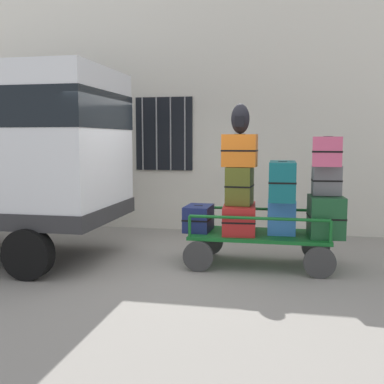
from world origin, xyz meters
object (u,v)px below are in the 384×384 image
at_px(suitcase_midleft_middle, 240,186).
at_px(suitcase_midleft_top, 240,151).
at_px(suitcase_left_bottom, 199,218).
at_px(suitcase_midright_top, 328,151).
at_px(suitcase_center_middle, 282,181).
at_px(luggage_cart, 260,240).
at_px(suitcase_midleft_bottom, 239,218).
at_px(suitcase_center_bottom, 282,217).
at_px(backpack, 240,119).
at_px(suitcase_midright_bottom, 326,216).
at_px(suitcase_midright_middle, 327,180).

bearing_deg(suitcase_midleft_middle, suitcase_midleft_top, -90.00).
xyz_separation_m(suitcase_left_bottom, suitcase_midright_top, (1.88, -0.06, 1.04)).
bearing_deg(suitcase_center_middle, suitcase_midleft_middle, 175.58).
bearing_deg(suitcase_left_bottom, luggage_cart, -1.98).
xyz_separation_m(suitcase_midleft_bottom, suitcase_center_bottom, (0.63, -0.03, 0.05)).
xyz_separation_m(suitcase_center_middle, backpack, (-0.63, 0.03, 0.90)).
bearing_deg(suitcase_midleft_top, suitcase_midleft_bottom, 90.00).
bearing_deg(suitcase_midleft_bottom, luggage_cart, -6.56).
bearing_deg(suitcase_midleft_bottom, suitcase_midleft_top, -90.00).
xyz_separation_m(suitcase_midleft_top, suitcase_midright_bottom, (1.26, -0.00, -0.94)).
relative_size(suitcase_midleft_middle, backpack, 1.30).
distance_m(suitcase_left_bottom, suitcase_midleft_middle, 0.81).
height_order(suitcase_midleft_bottom, suitcase_center_bottom, suitcase_center_bottom).
bearing_deg(suitcase_midleft_middle, suitcase_midright_bottom, -2.49).
bearing_deg(suitcase_midright_middle, backpack, -178.01).
bearing_deg(suitcase_left_bottom, suitcase_midright_top, -1.78).
distance_m(suitcase_midleft_middle, suitcase_midright_middle, 1.26).
xyz_separation_m(suitcase_left_bottom, suitcase_midright_middle, (1.88, 0.01, 0.62)).
distance_m(luggage_cart, suitcase_midright_middle, 1.31).
xyz_separation_m(suitcase_midright_middle, backpack, (-1.25, -0.04, 0.89)).
xyz_separation_m(suitcase_left_bottom, suitcase_midleft_top, (0.63, -0.07, 1.04)).
bearing_deg(suitcase_midright_middle, suitcase_midleft_top, -176.58).
distance_m(luggage_cart, suitcase_midleft_bottom, 0.44).
bearing_deg(suitcase_midright_middle, suitcase_center_middle, -173.52).
height_order(suitcase_center_middle, suitcase_midright_top, suitcase_midright_top).
xyz_separation_m(suitcase_center_middle, suitcase_midright_middle, (0.63, 0.07, 0.01)).
distance_m(suitcase_left_bottom, suitcase_center_middle, 1.40).
height_order(luggage_cart, suitcase_left_bottom, suitcase_left_bottom).
bearing_deg(suitcase_midleft_top, suitcase_midleft_middle, 90.00).
distance_m(suitcase_center_bottom, suitcase_midright_middle, 0.84).
bearing_deg(suitcase_center_middle, suitcase_midleft_top, -179.66).
bearing_deg(suitcase_midleft_bottom, suitcase_midright_middle, 0.08).
bearing_deg(backpack, suitcase_midleft_bottom, 91.18).
distance_m(suitcase_midleft_bottom, suitcase_midright_middle, 1.39).
distance_m(suitcase_midright_middle, suitcase_midright_top, 0.43).
xyz_separation_m(suitcase_midright_bottom, suitcase_midright_top, (0.00, 0.01, 0.94)).
xyz_separation_m(luggage_cart, backpack, (-0.31, -0.01, 1.80)).
bearing_deg(suitcase_midleft_bottom, suitcase_left_bottom, -179.68).
distance_m(suitcase_left_bottom, suitcase_midright_bottom, 1.89).
bearing_deg(suitcase_midleft_bottom, backpack, -88.82).
bearing_deg(suitcase_midleft_middle, suitcase_midleft_bottom, 90.00).
relative_size(suitcase_center_bottom, suitcase_midright_bottom, 0.82).
height_order(suitcase_left_bottom, suitcase_midleft_top, suitcase_midleft_top).
bearing_deg(luggage_cart, backpack, -178.98).
xyz_separation_m(suitcase_left_bottom, suitcase_center_bottom, (1.26, -0.02, 0.06)).
height_order(suitcase_left_bottom, suitcase_center_bottom, suitcase_center_bottom).
bearing_deg(suitcase_center_bottom, suitcase_midleft_bottom, 177.41).
distance_m(suitcase_midleft_top, suitcase_midright_bottom, 1.57).
bearing_deg(backpack, suitcase_midright_bottom, -1.55).
xyz_separation_m(suitcase_midleft_bottom, suitcase_midright_middle, (1.26, 0.00, 0.60)).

